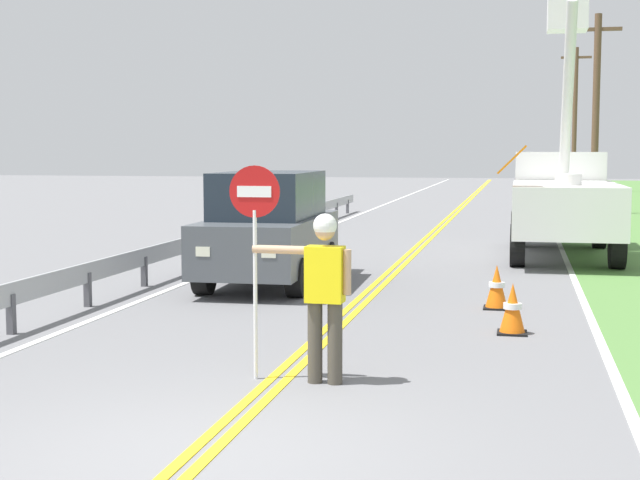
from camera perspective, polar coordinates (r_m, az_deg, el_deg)
name	(u,v)px	position (r m, az deg, el deg)	size (l,w,h in m)	color
ground_plane	(200,454)	(7.87, -7.39, -12.94)	(160.00, 160.00, 0.00)	slate
centerline_yellow_left	(427,236)	(27.27, 6.62, 0.24)	(0.11, 110.00, 0.01)	yellow
centerline_yellow_right	(433,236)	(27.25, 7.00, 0.24)	(0.11, 110.00, 0.01)	yellow
edge_line_right	(557,239)	(27.16, 14.39, 0.09)	(0.12, 110.00, 0.01)	silver
edge_line_left	(310,234)	(27.82, -0.59, 0.38)	(0.12, 110.00, 0.01)	silver
flagger_worker	(324,287)	(9.85, 0.25, -2.89)	(1.09, 0.25, 1.83)	#474238
stop_sign_paddle	(255,223)	(9.99, -4.04, 1.03)	(0.56, 0.04, 2.33)	silver
utility_bucket_truck	(562,195)	(22.86, 14.69, 2.68)	(2.67, 6.82, 6.05)	white
oncoming_suv_nearest	(269,228)	(17.24, -3.15, 0.75)	(2.02, 4.65, 2.10)	#4C5156
utility_pole_mid	(596,110)	(38.26, 16.62, 7.67)	(1.80, 0.28, 7.81)	brown
utility_pole_far	(575,117)	(58.64, 15.41, 7.31)	(1.80, 0.28, 8.71)	brown
traffic_cone_lead	(512,309)	(12.89, 11.77, -4.21)	(0.40, 0.40, 0.70)	orange
traffic_cone_mid	(497,288)	(14.88, 10.82, -2.90)	(0.40, 0.40, 0.70)	orange
guardrail_left_shoulder	(237,232)	(22.64, -5.15, 0.50)	(0.10, 32.00, 0.71)	#9EA0A3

